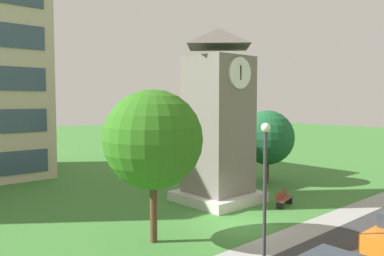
{
  "coord_description": "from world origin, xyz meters",
  "views": [
    {
      "loc": [
        -14.91,
        -12.94,
        6.34
      ],
      "look_at": [
        1.31,
        5.04,
        4.64
      ],
      "focal_mm": 36.59,
      "sensor_mm": 36.0,
      "label": 1
    }
  ],
  "objects": [
    {
      "name": "kerb_strip",
      "position": [
        0.0,
        -2.77,
        0.0
      ],
      "size": [
        120.0,
        1.6,
        0.01
      ],
      "primitive_type": "cube",
      "color": "#9E9E99",
      "rests_on": "ground"
    },
    {
      "name": "tree_near_tower",
      "position": [
        -4.69,
        0.96,
        4.62
      ],
      "size": [
        4.42,
        4.42,
        6.84
      ],
      "color": "#513823",
      "rests_on": "ground"
    },
    {
      "name": "street_lamp",
      "position": [
        -2.96,
        -3.86,
        3.44
      ],
      "size": [
        0.36,
        0.36,
        5.5
      ],
      "color": "#333338",
      "rests_on": "ground"
    },
    {
      "name": "park_bench",
      "position": [
        4.67,
        0.56,
        0.46
      ],
      "size": [
        1.86,
        0.9,
        0.88
      ],
      "color": "brown",
      "rests_on": "ground"
    },
    {
      "name": "tree_by_building",
      "position": [
        9.41,
        5.41,
        3.5
      ],
      "size": [
        4.17,
        4.17,
        5.6
      ],
      "color": "#513823",
      "rests_on": "ground"
    },
    {
      "name": "ground_plane",
      "position": [
        0.0,
        0.0,
        0.0
      ],
      "size": [
        160.0,
        160.0,
        0.0
      ],
      "primitive_type": "plane",
      "color": "#3D7A33"
    },
    {
      "name": "clock_tower",
      "position": [
        2.62,
        4.04,
        4.84
      ],
      "size": [
        4.55,
        4.55,
        10.79
      ],
      "color": "slate",
      "rests_on": "ground"
    }
  ]
}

